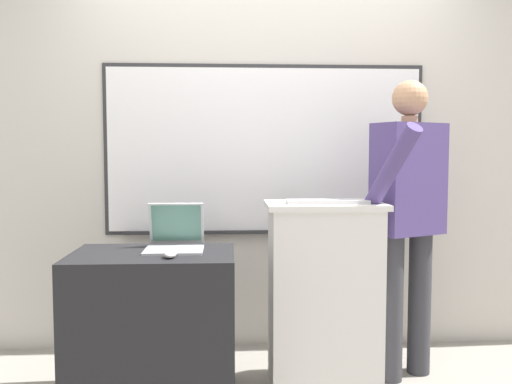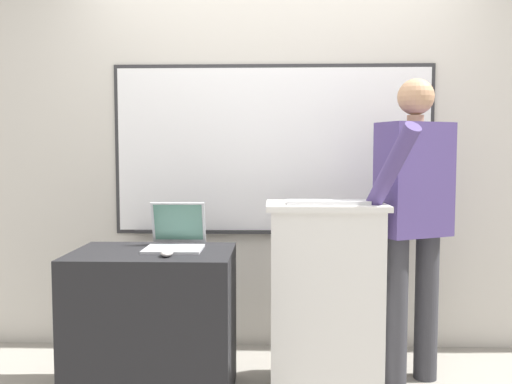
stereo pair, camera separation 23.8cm
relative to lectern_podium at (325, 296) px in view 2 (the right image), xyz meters
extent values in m
cube|color=beige|center=(-0.27, 0.70, 0.92)|extent=(6.40, 0.12, 2.87)
cube|color=#2D2D30|center=(-0.28, 0.63, 0.79)|extent=(2.06, 0.02, 1.10)
cube|color=white|center=(-0.28, 0.63, 0.79)|extent=(2.01, 0.02, 1.05)
cube|color=#2D2D30|center=(-0.28, 0.61, 0.26)|extent=(1.81, 0.04, 0.02)
cube|color=silver|center=(0.00, 0.00, -0.02)|extent=(0.58, 0.37, 0.99)
cube|color=silver|center=(0.00, 0.00, 0.49)|extent=(0.63, 0.41, 0.03)
cube|color=black|center=(-0.91, -0.14, -0.12)|extent=(0.83, 0.56, 0.78)
cylinder|color=#333338|center=(0.39, 0.05, -0.10)|extent=(0.13, 0.13, 0.83)
cylinder|color=#333338|center=(0.59, 0.15, -0.10)|extent=(0.13, 0.13, 0.83)
cube|color=#473870|center=(0.49, 0.10, 0.63)|extent=(0.44, 0.36, 0.62)
cylinder|color=tan|center=(0.49, 0.10, 0.96)|extent=(0.09, 0.09, 0.04)
sphere|color=tan|center=(0.49, 0.10, 1.08)|extent=(0.20, 0.20, 0.20)
cylinder|color=#473870|center=(0.29, -0.17, 0.67)|extent=(0.26, 0.42, 0.52)
cylinder|color=#473870|center=(0.69, 0.19, 0.60)|extent=(0.08, 0.08, 0.59)
cube|color=#B7BABF|center=(-0.80, -0.11, 0.27)|extent=(0.30, 0.24, 0.01)
cube|color=#B7BABF|center=(-0.80, 0.05, 0.39)|extent=(0.29, 0.08, 0.23)
cube|color=#4C7A6B|center=(-0.80, 0.04, 0.39)|extent=(0.26, 0.06, 0.20)
cube|color=silver|center=(0.01, -0.05, 0.52)|extent=(0.43, 0.14, 0.02)
ellipsoid|color=silver|center=(-0.80, -0.28, 0.28)|extent=(0.06, 0.10, 0.03)
ellipsoid|color=black|center=(0.27, -0.06, 0.52)|extent=(0.06, 0.10, 0.03)
camera|label=1|loc=(-0.52, -2.89, 0.78)|focal=38.00mm
camera|label=2|loc=(-0.28, -2.89, 0.78)|focal=38.00mm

